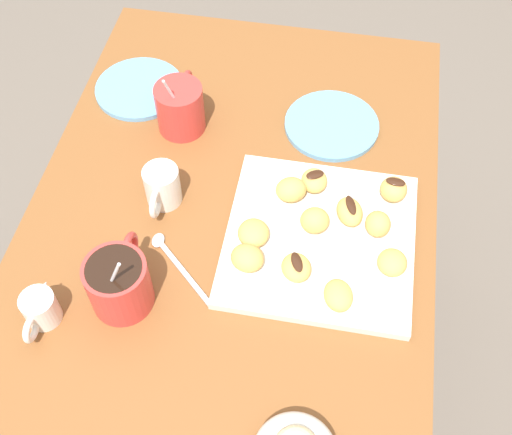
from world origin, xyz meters
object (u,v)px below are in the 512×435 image
(coffee_mug_red_right, at_px, (180,106))
(beignet_4, at_px, (350,212))
(cream_pitcher_white, at_px, (162,185))
(chocolate_sauce_pitcher, at_px, (40,308))
(beignet_2, at_px, (392,262))
(beignet_8, at_px, (338,295))
(saucer_sky_right, at_px, (140,89))
(saucer_sky_left, at_px, (332,125))
(beignet_7, at_px, (314,181))
(beignet_6, at_px, (296,268))
(beignet_3, at_px, (253,233))
(coffee_mug_red_left, at_px, (119,282))
(beignet_0, at_px, (394,189))
(pastry_plate_square, at_px, (320,239))
(beignet_10, at_px, (378,226))
(dining_table, at_px, (233,261))
(beignet_5, at_px, (315,220))
(beignet_9, at_px, (291,190))
(beignet_1, at_px, (247,258))

(coffee_mug_red_right, bearing_deg, beignet_4, -117.60)
(cream_pitcher_white, relative_size, chocolate_sauce_pitcher, 1.14)
(beignet_2, bearing_deg, beignet_8, 133.27)
(saucer_sky_right, xyz_separation_m, beignet_2, (-0.33, -0.50, 0.03))
(chocolate_sauce_pitcher, height_order, saucer_sky_left, chocolate_sauce_pitcher)
(saucer_sky_left, distance_m, beignet_7, 0.16)
(cream_pitcher_white, distance_m, saucer_sky_right, 0.28)
(beignet_6, height_order, beignet_7, same)
(saucer_sky_left, xyz_separation_m, beignet_3, (-0.28, 0.10, 0.03))
(coffee_mug_red_left, xyz_separation_m, beignet_4, (0.20, -0.32, -0.02))
(beignet_0, bearing_deg, beignet_8, 161.88)
(beignet_2, height_order, beignet_4, beignet_4)
(saucer_sky_right, bearing_deg, beignet_6, -135.47)
(beignet_3, bearing_deg, beignet_6, -123.89)
(pastry_plate_square, height_order, saucer_sky_right, pastry_plate_square)
(beignet_3, height_order, beignet_10, beignet_10)
(cream_pitcher_white, bearing_deg, saucer_sky_left, -49.96)
(coffee_mug_red_right, bearing_deg, beignet_3, -143.21)
(chocolate_sauce_pitcher, xyz_separation_m, saucer_sky_right, (0.50, -0.00, -0.03))
(saucer_sky_right, relative_size, beignet_4, 3.06)
(coffee_mug_red_right, bearing_deg, dining_table, -145.62)
(pastry_plate_square, distance_m, beignet_6, 0.08)
(beignet_7, bearing_deg, beignet_4, -130.91)
(beignet_3, height_order, beignet_5, beignet_5)
(coffee_mug_red_left, xyz_separation_m, saucer_sky_left, (0.42, -0.27, -0.05))
(saucer_sky_left, relative_size, beignet_7, 3.50)
(saucer_sky_left, xyz_separation_m, beignet_5, (-0.24, 0.00, 0.03))
(beignet_2, bearing_deg, coffee_mug_red_right, 57.47)
(beignet_8, bearing_deg, dining_table, 54.65)
(beignet_2, distance_m, beignet_8, 0.10)
(coffee_mug_red_left, height_order, beignet_4, coffee_mug_red_left)
(beignet_2, xyz_separation_m, beignet_4, (0.08, 0.07, 0.00))
(beignet_3, bearing_deg, chocolate_sauce_pitcher, 123.18)
(beignet_6, bearing_deg, beignet_8, -118.17)
(coffee_mug_red_left, xyz_separation_m, beignet_0, (0.26, -0.39, -0.02))
(coffee_mug_red_right, height_order, beignet_8, coffee_mug_red_right)
(beignet_2, bearing_deg, beignet_5, 66.74)
(coffee_mug_red_right, distance_m, saucer_sky_left, 0.28)
(beignet_2, distance_m, beignet_10, 0.07)
(beignet_3, bearing_deg, beignet_9, -25.98)
(chocolate_sauce_pitcher, distance_m, beignet_7, 0.48)
(beignet_7, distance_m, beignet_10, 0.14)
(beignet_3, distance_m, beignet_4, 0.16)
(beignet_0, bearing_deg, beignet_9, 100.41)
(coffee_mug_red_right, relative_size, beignet_5, 2.98)
(saucer_sky_left, relative_size, beignet_9, 3.37)
(beignet_2, distance_m, beignet_7, 0.20)
(chocolate_sauce_pitcher, xyz_separation_m, beignet_2, (0.17, -0.51, 0.00))
(coffee_mug_red_left, height_order, beignet_7, coffee_mug_red_left)
(beignet_1, bearing_deg, beignet_8, -104.83)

